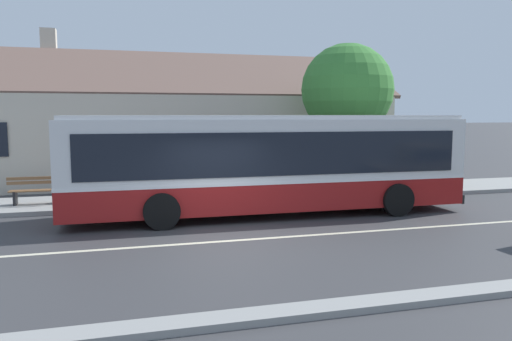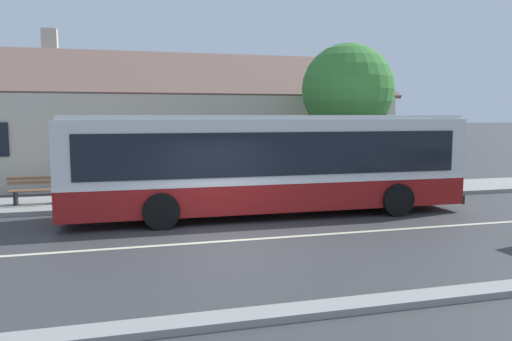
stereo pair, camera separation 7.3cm
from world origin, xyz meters
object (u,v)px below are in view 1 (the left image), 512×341
at_px(street_tree_primary, 347,90).
at_px(bus_stop_sign, 398,153).
at_px(transit_bus, 268,161).
at_px(bench_by_building, 39,191).

height_order(street_tree_primary, bus_stop_sign, street_tree_primary).
relative_size(transit_bus, bus_stop_sign, 5.11).
bearing_deg(bus_stop_sign, bench_by_building, 176.25).
bearing_deg(bench_by_building, transit_bus, -22.70).
relative_size(transit_bus, street_tree_primary, 2.07).
relative_size(bench_by_building, street_tree_primary, 0.31).
relative_size(transit_bus, bench_by_building, 6.72).
distance_m(bench_by_building, street_tree_primary, 12.05).
height_order(transit_bus, street_tree_primary, street_tree_primary).
bearing_deg(bus_stop_sign, street_tree_primary, 124.86).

